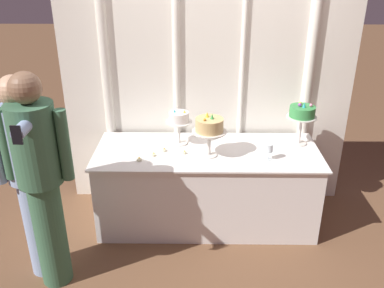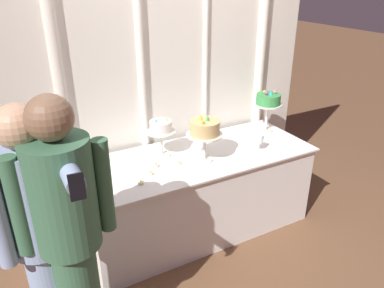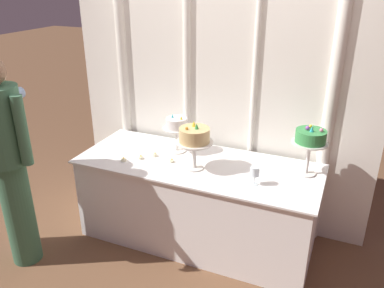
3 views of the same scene
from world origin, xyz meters
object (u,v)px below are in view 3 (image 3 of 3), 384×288
at_px(cake_table, 197,202).
at_px(wine_glass, 255,172).
at_px(guest_man_pink_jacket, 8,157).
at_px(tealight_near_left, 141,158).
at_px(cake_display_rightmost, 310,139).
at_px(cake_display_leftmost, 177,126).
at_px(cake_display_center, 194,137).
at_px(guest_girl_blue_dress, 5,150).
at_px(tealight_far_left, 124,160).
at_px(tealight_near_right, 155,155).
at_px(tealight_far_right, 172,161).

xyz_separation_m(cake_table, wine_glass, (0.53, -0.17, 0.48)).
height_order(cake_table, guest_man_pink_jacket, guest_man_pink_jacket).
relative_size(cake_table, guest_man_pink_jacket, 1.19).
distance_m(tealight_near_left, guest_man_pink_jacket, 1.03).
distance_m(cake_display_rightmost, tealight_near_left, 1.40).
height_order(cake_display_leftmost, tealight_near_left, cake_display_leftmost).
distance_m(cake_display_center, guest_girl_blue_dress, 1.49).
distance_m(wine_glass, tealight_far_left, 1.12).
distance_m(cake_display_leftmost, guest_man_pink_jacket, 1.36).
bearing_deg(guest_man_pink_jacket, tealight_far_left, 44.80).
height_order(cake_table, tealight_near_left, tealight_near_left).
height_order(cake_display_leftmost, guest_girl_blue_dress, guest_girl_blue_dress).
relative_size(tealight_far_left, tealight_near_right, 1.15).
bearing_deg(tealight_near_left, tealight_far_right, 9.66).
xyz_separation_m(cake_table, tealight_far_left, (-0.59, -0.21, 0.39)).
bearing_deg(guest_man_pink_jacket, tealight_far_right, 36.81).
bearing_deg(cake_display_leftmost, cake_table, -29.82).
xyz_separation_m(cake_table, tealight_near_right, (-0.39, -0.02, 0.39)).
height_order(tealight_near_right, guest_girl_blue_dress, guest_girl_blue_dress).
height_order(cake_display_leftmost, tealight_far_left, cake_display_leftmost).
distance_m(cake_table, tealight_near_right, 0.55).
height_order(cake_display_center, tealight_near_left, cake_display_center).
height_order(cake_table, tealight_near_right, tealight_near_right).
bearing_deg(guest_girl_blue_dress, cake_table, 28.15).
relative_size(cake_display_leftmost, tealight_far_left, 7.54).
xyz_separation_m(wine_glass, tealight_near_left, (-1.00, 0.05, -0.09)).
height_order(cake_display_rightmost, tealight_near_left, cake_display_rightmost).
distance_m(cake_display_center, tealight_far_left, 0.67).
bearing_deg(wine_glass, cake_table, 162.45).
relative_size(cake_display_leftmost, cake_display_rightmost, 0.83).
height_order(cake_display_center, tealight_far_left, cake_display_center).
distance_m(wine_glass, tealight_far_right, 0.74).
relative_size(cake_table, wine_glass, 13.86).
relative_size(cake_table, tealight_near_right, 51.08).
height_order(tealight_far_right, guest_man_pink_jacket, guest_man_pink_jacket).
bearing_deg(cake_display_leftmost, guest_man_pink_jacket, -134.35).
xyz_separation_m(tealight_near_left, tealight_near_right, (0.09, 0.09, 0.00)).
height_order(cake_display_leftmost, cake_display_center, cake_display_center).
bearing_deg(tealight_far_left, tealight_near_left, 38.37).
height_order(tealight_near_left, tealight_near_right, tealight_near_right).
xyz_separation_m(cake_display_leftmost, tealight_far_left, (-0.33, -0.36, -0.23)).
bearing_deg(cake_display_rightmost, wine_glass, -135.75).
distance_m(cake_display_leftmost, tealight_near_left, 0.41).
bearing_deg(tealight_near_right, cake_table, 3.50).
distance_m(cake_display_center, guest_man_pink_jacket, 1.42).
xyz_separation_m(cake_display_leftmost, guest_girl_blue_dress, (-1.08, -0.87, -0.06)).
bearing_deg(tealight_far_left, cake_table, 19.40).
xyz_separation_m(cake_display_leftmost, cake_display_rightmost, (1.12, 0.01, 0.06)).
bearing_deg(cake_display_rightmost, guest_man_pink_jacket, -154.64).
bearing_deg(cake_display_center, guest_girl_blue_dress, -155.54).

